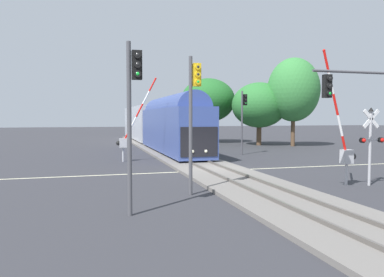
{
  "coord_description": "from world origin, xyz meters",
  "views": [
    {
      "loc": [
        -7.6,
        -22.58,
        3.46
      ],
      "look_at": [
        -0.84,
        1.7,
        2.0
      ],
      "focal_mm": 34.86,
      "sensor_mm": 36.0,
      "label": 1
    }
  ],
  "objects_px": {
    "traffic_signal_near_left": "(133,100)",
    "traffic_signal_near_right": "(378,98)",
    "crossing_gate_near": "(345,144)",
    "oak_far_right": "(259,105)",
    "elm_centre_background": "(208,100)",
    "maple_right_background": "(294,90)",
    "commuter_train": "(155,123)",
    "traffic_signal_far_side": "(243,112)",
    "crossing_gate_far": "(127,135)",
    "traffic_signal_median": "(194,103)",
    "crossing_signal_mast": "(371,138)"
  },
  "relations": [
    {
      "from": "crossing_gate_near",
      "to": "oak_far_right",
      "type": "height_order",
      "value": "oak_far_right"
    },
    {
      "from": "traffic_signal_far_side",
      "to": "traffic_signal_near_left",
      "type": "height_order",
      "value": "traffic_signal_near_left"
    },
    {
      "from": "crossing_signal_mast",
      "to": "oak_far_right",
      "type": "bearing_deg",
      "value": 76.08
    },
    {
      "from": "crossing_gate_near",
      "to": "traffic_signal_near_right",
      "type": "relative_size",
      "value": 1.19
    },
    {
      "from": "traffic_signal_median",
      "to": "maple_right_background",
      "type": "distance_m",
      "value": 30.09
    },
    {
      "from": "crossing_gate_far",
      "to": "maple_right_background",
      "type": "distance_m",
      "value": 23.18
    },
    {
      "from": "maple_right_background",
      "to": "commuter_train",
      "type": "bearing_deg",
      "value": 163.41
    },
    {
      "from": "crossing_gate_near",
      "to": "traffic_signal_near_left",
      "type": "bearing_deg",
      "value": -164.53
    },
    {
      "from": "elm_centre_background",
      "to": "crossing_gate_near",
      "type": "bearing_deg",
      "value": -95.38
    },
    {
      "from": "traffic_signal_near_right",
      "to": "traffic_signal_median",
      "type": "relative_size",
      "value": 0.93
    },
    {
      "from": "traffic_signal_far_side",
      "to": "oak_far_right",
      "type": "xyz_separation_m",
      "value": [
        6.46,
        10.13,
        1.0
      ]
    },
    {
      "from": "traffic_signal_far_side",
      "to": "oak_far_right",
      "type": "relative_size",
      "value": 0.76
    },
    {
      "from": "commuter_train",
      "to": "traffic_signal_near_left",
      "type": "distance_m",
      "value": 31.43
    },
    {
      "from": "crossing_signal_mast",
      "to": "traffic_signal_near_right",
      "type": "relative_size",
      "value": 0.69
    },
    {
      "from": "commuter_train",
      "to": "oak_far_right",
      "type": "bearing_deg",
      "value": -9.9
    },
    {
      "from": "traffic_signal_far_side",
      "to": "elm_centre_background",
      "type": "xyz_separation_m",
      "value": [
        1.82,
        16.03,
        1.77
      ]
    },
    {
      "from": "traffic_signal_median",
      "to": "oak_far_right",
      "type": "height_order",
      "value": "oak_far_right"
    },
    {
      "from": "crossing_gate_near",
      "to": "elm_centre_background",
      "type": "distance_m",
      "value": 31.81
    },
    {
      "from": "commuter_train",
      "to": "maple_right_background",
      "type": "relative_size",
      "value": 3.84
    },
    {
      "from": "commuter_train",
      "to": "elm_centre_background",
      "type": "bearing_deg",
      "value": 25.31
    },
    {
      "from": "commuter_train",
      "to": "traffic_signal_near_left",
      "type": "bearing_deg",
      "value": -101.22
    },
    {
      "from": "traffic_signal_near_left",
      "to": "traffic_signal_near_right",
      "type": "bearing_deg",
      "value": 4.94
    },
    {
      "from": "crossing_gate_far",
      "to": "traffic_signal_near_left",
      "type": "xyz_separation_m",
      "value": [
        -1.38,
        -16.13,
        1.95
      ]
    },
    {
      "from": "maple_right_background",
      "to": "traffic_signal_near_left",
      "type": "bearing_deg",
      "value": -129.82
    },
    {
      "from": "crossing_gate_far",
      "to": "traffic_signal_median",
      "type": "xyz_separation_m",
      "value": [
        1.59,
        -13.34,
        1.98
      ]
    },
    {
      "from": "crossing_gate_near",
      "to": "crossing_signal_mast",
      "type": "xyz_separation_m",
      "value": [
        1.14,
        -0.51,
        0.3
      ]
    },
    {
      "from": "crossing_gate_near",
      "to": "traffic_signal_median",
      "type": "bearing_deg",
      "value": -178.14
    },
    {
      "from": "crossing_gate_far",
      "to": "crossing_gate_near",
      "type": "bearing_deg",
      "value": -53.66
    },
    {
      "from": "crossing_gate_far",
      "to": "oak_far_right",
      "type": "distance_m",
      "value": 21.47
    },
    {
      "from": "crossing_gate_far",
      "to": "oak_far_right",
      "type": "bearing_deg",
      "value": 35.95
    },
    {
      "from": "crossing_gate_far",
      "to": "traffic_signal_far_side",
      "type": "height_order",
      "value": "crossing_gate_far"
    },
    {
      "from": "traffic_signal_far_side",
      "to": "traffic_signal_near_left",
      "type": "distance_m",
      "value": 22.12
    },
    {
      "from": "traffic_signal_median",
      "to": "commuter_train",
      "type": "bearing_deg",
      "value": 83.61
    },
    {
      "from": "commuter_train",
      "to": "crossing_gate_near",
      "type": "xyz_separation_m",
      "value": [
        4.89,
        -27.76,
        -0.68
      ]
    },
    {
      "from": "crossing_gate_near",
      "to": "traffic_signal_near_right",
      "type": "distance_m",
      "value": 3.03
    },
    {
      "from": "crossing_gate_far",
      "to": "elm_centre_background",
      "type": "distance_m",
      "value": 22.57
    },
    {
      "from": "crossing_signal_mast",
      "to": "crossing_gate_far",
      "type": "distance_m",
      "value": 17.34
    },
    {
      "from": "traffic_signal_far_side",
      "to": "oak_far_right",
      "type": "height_order",
      "value": "oak_far_right"
    },
    {
      "from": "crossing_gate_near",
      "to": "oak_far_right",
      "type": "relative_size",
      "value": 0.89
    },
    {
      "from": "crossing_gate_near",
      "to": "crossing_signal_mast",
      "type": "bearing_deg",
      "value": -24.25
    },
    {
      "from": "traffic_signal_near_left",
      "to": "elm_centre_background",
      "type": "xyz_separation_m",
      "value": [
        13.97,
        34.52,
        1.63
      ]
    },
    {
      "from": "crossing_gate_near",
      "to": "traffic_signal_far_side",
      "type": "bearing_deg",
      "value": 85.76
    },
    {
      "from": "commuter_train",
      "to": "crossing_gate_near",
      "type": "bearing_deg",
      "value": -80.0
    },
    {
      "from": "commuter_train",
      "to": "traffic_signal_far_side",
      "type": "height_order",
      "value": "traffic_signal_far_side"
    },
    {
      "from": "traffic_signal_near_left",
      "to": "crossing_signal_mast",
      "type": "bearing_deg",
      "value": 11.78
    },
    {
      "from": "crossing_gate_near",
      "to": "oak_far_right",
      "type": "xyz_separation_m",
      "value": [
        7.6,
        25.58,
        2.78
      ]
    },
    {
      "from": "crossing_gate_far",
      "to": "traffic_signal_near_right",
      "type": "xyz_separation_m",
      "value": [
        9.71,
        -15.17,
        2.21
      ]
    },
    {
      "from": "traffic_signal_near_right",
      "to": "traffic_signal_median",
      "type": "distance_m",
      "value": 8.32
    },
    {
      "from": "traffic_signal_near_left",
      "to": "elm_centre_background",
      "type": "height_order",
      "value": "elm_centre_background"
    },
    {
      "from": "commuter_train",
      "to": "crossing_signal_mast",
      "type": "bearing_deg",
      "value": -77.96
    }
  ]
}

